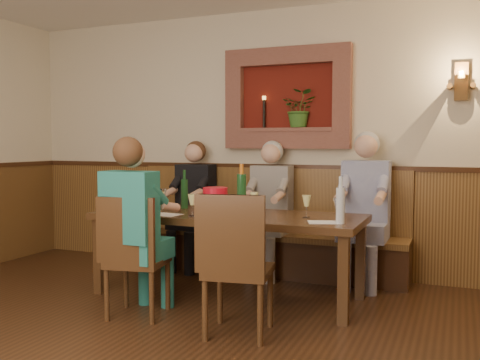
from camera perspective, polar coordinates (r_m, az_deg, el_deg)
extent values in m
cube|color=beige|center=(5.81, 3.24, 4.17)|extent=(6.00, 0.04, 2.80)
cube|color=#503216|center=(5.85, 3.14, -4.18)|extent=(6.00, 0.04, 1.10)
cube|color=#381E0F|center=(5.79, 3.17, 1.45)|extent=(6.02, 0.06, 0.05)
cube|color=#59140C|center=(5.75, 5.11, 8.66)|extent=(1.00, 0.02, 0.70)
cube|color=brown|center=(5.76, 5.00, 13.06)|extent=(1.36, 0.12, 0.18)
cube|color=brown|center=(5.69, 4.95, 4.27)|extent=(1.36, 0.12, 0.18)
cube|color=brown|center=(5.91, -0.55, 8.54)|extent=(0.18, 0.12, 0.70)
cube|color=brown|center=(5.56, 10.86, 8.76)|extent=(0.18, 0.12, 0.70)
cube|color=brown|center=(5.69, 4.96, 5.38)|extent=(1.00, 0.14, 0.04)
imported|color=#335F20|center=(5.66, 6.43, 7.56)|extent=(0.35, 0.30, 0.39)
cylinder|color=black|center=(5.78, 2.58, 7.06)|extent=(0.03, 0.03, 0.30)
cylinder|color=#FFBF59|center=(5.79, 2.59, 8.74)|extent=(0.04, 0.04, 0.04)
cube|color=#503216|center=(5.46, 22.54, 9.67)|extent=(0.12, 0.08, 0.35)
cylinder|color=#503216|center=(5.39, 21.45, 9.24)|extent=(0.05, 0.18, 0.05)
cylinder|color=#503216|center=(5.39, 23.60, 9.19)|extent=(0.05, 0.18, 0.05)
cylinder|color=#FFBF59|center=(5.34, 22.55, 10.35)|extent=(0.06, 0.06, 0.06)
cube|color=#361E10|center=(4.78, -1.34, -3.95)|extent=(2.40, 0.90, 0.06)
cube|color=#361E10|center=(5.10, -14.78, -7.87)|extent=(0.08, 0.08, 0.69)
cube|color=#361E10|center=(4.17, 10.99, -10.46)|extent=(0.08, 0.08, 0.69)
cube|color=#361E10|center=(5.69, -10.24, -6.56)|extent=(0.08, 0.08, 0.69)
cube|color=#361E10|center=(4.88, 12.74, -8.36)|extent=(0.08, 0.08, 0.69)
cube|color=#381E0F|center=(5.71, 2.39, -7.96)|extent=(3.00, 0.40, 0.40)
cube|color=#503216|center=(5.66, 2.40, -5.78)|extent=(3.00, 0.45, 0.06)
cube|color=#503216|center=(5.79, 3.05, -1.97)|extent=(3.00, 0.06, 0.66)
cube|color=#361E10|center=(4.44, -10.81, -11.46)|extent=(0.48, 0.48, 0.41)
cube|color=#361E10|center=(4.38, -10.85, -8.56)|extent=(0.50, 0.50, 0.05)
cube|color=#361E10|center=(4.15, -11.92, -5.32)|extent=(0.43, 0.12, 0.51)
cube|color=#361E10|center=(3.96, -0.12, -13.12)|extent=(0.50, 0.50, 0.43)
cube|color=#361E10|center=(3.89, -0.13, -9.68)|extent=(0.52, 0.52, 0.05)
cube|color=#361E10|center=(3.63, -0.87, -5.86)|extent=(0.46, 0.12, 0.54)
cube|color=black|center=(5.89, -5.45, -7.35)|extent=(0.41, 0.43, 0.45)
cube|color=black|center=(5.94, -4.75, -0.91)|extent=(0.41, 0.21, 0.54)
sphere|color=#D8A384|center=(5.89, -4.94, 2.89)|extent=(0.20, 0.20, 0.20)
sphere|color=#4C2D19|center=(5.93, -4.73, 3.09)|extent=(0.22, 0.22, 0.22)
cube|color=#56514F|center=(5.53, 2.83, -8.07)|extent=(0.41, 0.43, 0.45)
cube|color=#56514F|center=(5.59, 3.42, -1.21)|extent=(0.41, 0.21, 0.54)
sphere|color=#D8A384|center=(5.53, 3.31, 2.84)|extent=(0.21, 0.21, 0.21)
sphere|color=#B2B2B2|center=(5.58, 3.47, 3.05)|extent=(0.22, 0.22, 0.22)
cube|color=navy|center=(5.28, 12.85, -8.75)|extent=(0.45, 0.47, 0.45)
cube|color=navy|center=(5.35, 13.29, -1.11)|extent=(0.45, 0.24, 0.59)
sphere|color=#D8A384|center=(5.29, 13.29, 3.53)|extent=(0.22, 0.22, 0.22)
sphere|color=#B2B2B2|center=(5.34, 13.39, 3.76)|extent=(0.25, 0.25, 0.25)
cube|color=#1C6363|center=(4.48, -10.35, -11.02)|extent=(0.42, 0.44, 0.45)
cube|color=#1C6363|center=(4.22, -11.72, -2.82)|extent=(0.42, 0.22, 0.55)
sphere|color=#D8A384|center=(4.22, -11.49, 2.72)|extent=(0.21, 0.21, 0.21)
sphere|color=#4C2D19|center=(4.18, -11.88, 2.98)|extent=(0.23, 0.23, 0.23)
cylinder|color=red|center=(4.65, -2.66, -2.29)|extent=(0.26, 0.26, 0.24)
cylinder|color=#19471E|center=(4.76, 0.17, -1.48)|extent=(0.11, 0.11, 0.35)
cylinder|color=orange|center=(4.74, 0.17, 1.18)|extent=(0.04, 0.04, 0.09)
cylinder|color=#19471E|center=(5.18, -5.94, -1.47)|extent=(0.07, 0.07, 0.28)
cylinder|color=#19471E|center=(5.16, -5.95, 0.58)|extent=(0.03, 0.03, 0.09)
cylinder|color=silver|center=(4.25, 10.66, -2.71)|extent=(0.08, 0.08, 0.28)
cylinder|color=silver|center=(4.23, 10.69, -0.22)|extent=(0.03, 0.03, 0.09)
cube|color=white|center=(5.01, -10.75, -3.30)|extent=(0.38, 0.33, 0.00)
cube|color=white|center=(4.70, -2.89, -3.71)|extent=(0.34, 0.28, 0.00)
cube|color=white|center=(4.31, 8.99, -4.47)|extent=(0.30, 0.26, 0.00)
cube|color=white|center=(4.75, -8.03, -3.67)|extent=(0.30, 0.23, 0.00)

